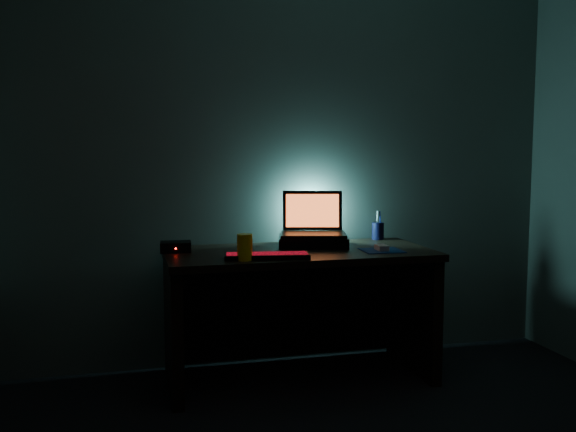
% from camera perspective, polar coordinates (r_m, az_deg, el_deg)
% --- Properties ---
extents(room, '(3.50, 4.00, 2.50)m').
position_cam_1_polar(room, '(2.07, 12.92, 3.88)').
color(room, black).
rests_on(room, ground).
extents(desk, '(1.50, 0.70, 0.75)m').
position_cam_1_polar(desk, '(3.73, 0.77, -6.85)').
color(desk, black).
rests_on(desk, ground).
extents(riser, '(0.46, 0.39, 0.06)m').
position_cam_1_polar(riser, '(3.78, 2.24, -2.23)').
color(riser, black).
rests_on(riser, desk).
extents(laptop, '(0.43, 0.37, 0.26)m').
position_cam_1_polar(laptop, '(3.82, 2.22, -0.78)').
color(laptop, black).
rests_on(laptop, riser).
extents(keyboard, '(0.46, 0.21, 0.03)m').
position_cam_1_polar(keyboard, '(3.36, -1.88, -3.55)').
color(keyboard, black).
rests_on(keyboard, desk).
extents(mousepad, '(0.23, 0.21, 0.00)m').
position_cam_1_polar(mousepad, '(3.65, 8.32, -3.05)').
color(mousepad, navy).
rests_on(mousepad, desk).
extents(mouse, '(0.06, 0.10, 0.03)m').
position_cam_1_polar(mouse, '(3.64, 8.33, -2.79)').
color(mouse, '#9E9FA4').
rests_on(mouse, mousepad).
extents(pen_cup, '(0.08, 0.08, 0.11)m').
position_cam_1_polar(pen_cup, '(4.09, 8.00, -1.32)').
color(pen_cup, black).
rests_on(pen_cup, desk).
extents(juice_glass, '(0.08, 0.08, 0.14)m').
position_cam_1_polar(juice_glass, '(3.30, -3.87, -2.78)').
color(juice_glass, yellow).
rests_on(juice_glass, desk).
extents(router, '(0.18, 0.15, 0.06)m').
position_cam_1_polar(router, '(3.63, -9.95, -2.71)').
color(router, black).
rests_on(router, desk).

